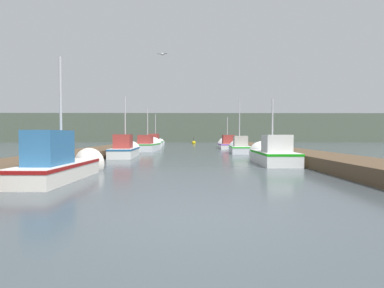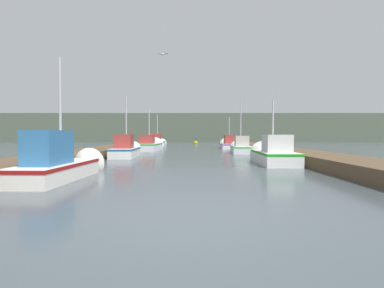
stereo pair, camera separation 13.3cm
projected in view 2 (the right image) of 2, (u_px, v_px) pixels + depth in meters
ground_plane at (188, 224)px, 4.82m from camera, size 200.00×200.00×0.00m
dock_left at (101, 152)px, 20.79m from camera, size 2.47×40.00×0.51m
dock_right at (280, 152)px, 20.82m from camera, size 2.47×40.00×0.51m
distant_shore_ridge at (191, 129)px, 63.65m from camera, size 120.00×16.00×5.46m
fishing_boat_0 at (61, 164)px, 9.87m from camera, size 1.48×4.80×4.32m
fishing_boat_1 at (271, 154)px, 15.21m from camera, size 1.73×4.96×3.68m
fishing_boat_2 at (126, 150)px, 19.61m from camera, size 1.59×4.87×4.32m
fishing_boat_3 at (240, 147)px, 23.85m from camera, size 1.72×4.90×4.53m
fishing_boat_4 at (149, 145)px, 27.56m from camera, size 2.10×5.51×4.31m
fishing_boat_5 at (228, 144)px, 31.75m from camera, size 1.87×5.04×3.89m
fishing_boat_6 at (157, 143)px, 36.72m from camera, size 1.70×6.17×4.23m
mooring_piling_0 at (232, 142)px, 35.01m from camera, size 0.30×0.30×1.19m
mooring_piling_1 at (127, 147)px, 23.01m from camera, size 0.35×0.35×1.01m
channel_buoy at (195, 143)px, 45.83m from camera, size 0.63×0.63×1.13m
seagull_lead at (162, 54)px, 16.35m from camera, size 0.56×0.30×0.12m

